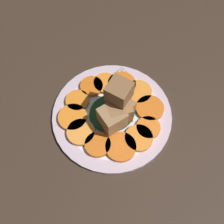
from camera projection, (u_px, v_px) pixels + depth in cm
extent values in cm
cube|color=#38281E|center=(112.00, 118.00, 63.60)|extent=(120.00, 120.00, 2.00)
cylinder|color=silver|center=(112.00, 115.00, 62.25)|extent=(26.40, 26.40, 1.00)
cylinder|color=white|center=(112.00, 115.00, 62.21)|extent=(21.12, 21.12, 1.00)
cylinder|color=orange|center=(148.00, 128.00, 59.74)|extent=(5.14, 5.14, 0.93)
cylinder|color=orange|center=(150.00, 108.00, 61.83)|extent=(6.21, 6.21, 0.93)
cylinder|color=orange|center=(139.00, 92.00, 63.69)|extent=(5.99, 5.99, 0.93)
cylinder|color=orange|center=(122.00, 84.00, 64.60)|extent=(6.50, 6.50, 0.93)
cylinder|color=orange|center=(105.00, 83.00, 64.73)|extent=(5.36, 5.36, 0.93)
cylinder|color=orange|center=(92.00, 86.00, 64.35)|extent=(5.22, 5.22, 0.93)
cylinder|color=orange|center=(77.00, 101.00, 62.69)|extent=(5.25, 5.25, 0.93)
cylinder|color=orange|center=(73.00, 117.00, 60.84)|extent=(6.32, 6.32, 0.93)
cylinder|color=#F99439|center=(81.00, 132.00, 59.29)|extent=(5.96, 5.96, 0.93)
cylinder|color=orange|center=(98.00, 145.00, 58.06)|extent=(5.46, 5.46, 0.93)
cylinder|color=orange|center=(121.00, 147.00, 57.84)|extent=(6.43, 6.43, 0.93)
cylinder|color=orange|center=(139.00, 138.00, 58.70)|extent=(5.93, 5.93, 0.93)
ellipsoid|color=#1E4723|center=(112.00, 112.00, 61.00)|extent=(10.17, 9.15, 1.61)
cube|color=#9E754C|center=(112.00, 117.00, 56.93)|extent=(5.11, 5.11, 4.75)
cube|color=olive|center=(119.00, 110.00, 57.72)|extent=(5.76, 5.76, 4.79)
cube|color=olive|center=(125.00, 107.00, 58.81)|extent=(4.13, 4.13, 3.29)
cube|color=olive|center=(117.00, 97.00, 55.93)|extent=(4.62, 4.62, 3.43)
cube|color=brown|center=(120.00, 93.00, 54.53)|extent=(6.09, 6.09, 4.44)
cube|color=#B2B2B7|center=(83.00, 100.00, 63.05)|extent=(12.54, 3.62, 0.40)
cube|color=#B2B2B7|center=(107.00, 83.00, 65.08)|extent=(1.96, 2.57, 0.40)
cube|color=#B2B2B7|center=(115.00, 73.00, 66.36)|extent=(4.91, 1.30, 0.40)
cube|color=#B2B2B7|center=(116.00, 74.00, 66.13)|extent=(4.91, 1.30, 0.40)
cube|color=#B2B2B7|center=(118.00, 76.00, 65.91)|extent=(4.91, 1.30, 0.40)
cube|color=#B2B2B7|center=(120.00, 78.00, 65.68)|extent=(4.91, 1.30, 0.40)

